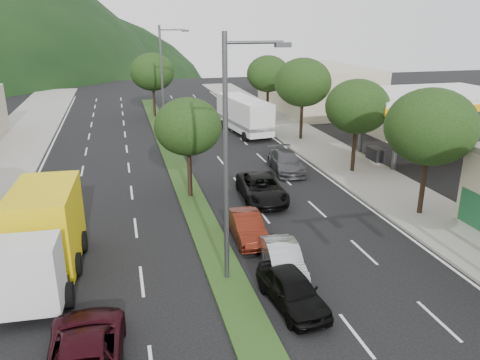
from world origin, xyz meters
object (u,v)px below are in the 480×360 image
object	(u,v)px
car_queue_a	(292,290)
motorhome	(244,115)
tree_med_far	(152,72)
streetlight_mid	(164,78)
tree_r_c	(357,107)
car_queue_c	(247,227)
tree_r_b	(431,127)
box_truck	(43,238)
suv_maroon	(85,351)
streetlight_near	(231,151)
tree_r_d	(303,82)
car_queue_b	(286,162)
sedan_silver	(283,260)
tree_med_near	(188,127)
tree_r_e	(268,74)
car_queue_d	(262,188)

from	to	relation	value
car_queue_a	motorhome	size ratio (longest dim) A/B	0.45
tree_med_far	streetlight_mid	distance (m)	11.02
tree_r_c	car_queue_c	distance (m)	13.88
tree_r_b	box_truck	distance (m)	19.72
box_truck	suv_maroon	bearing A→B (deg)	109.65
tree_r_c	streetlight_near	bearing A→B (deg)	-134.51
tree_r_c	motorhome	distance (m)	14.98
tree_r_c	motorhome	bearing A→B (deg)	107.02
tree_r_d	car_queue_a	size ratio (longest dim) A/B	1.78
streetlight_mid	car_queue_b	distance (m)	14.47
streetlight_near	box_truck	bearing A→B (deg)	162.55
tree_r_d	car_queue_b	bearing A→B (deg)	-117.86
car_queue_b	car_queue_c	distance (m)	11.49
sedan_silver	streetlight_mid	bearing A→B (deg)	101.32
car_queue_a	suv_maroon	bearing A→B (deg)	-173.32
tree_r_c	car_queue_c	xyz separation A→B (m)	(-10.17, -8.51, -4.09)
streetlight_near	tree_r_c	bearing A→B (deg)	45.49
tree_r_c	tree_med_near	world-z (taller)	tree_r_c
tree_r_e	sedan_silver	size ratio (longest dim) A/B	1.69
streetlight_mid	box_truck	world-z (taller)	streetlight_mid
tree_med_near	streetlight_mid	world-z (taller)	streetlight_mid
tree_r_c	tree_r_e	xyz separation A→B (m)	(0.00, 20.00, 0.14)
tree_r_c	tree_r_e	bearing A→B (deg)	90.00
streetlight_near	tree_r_d	bearing A→B (deg)	61.80
tree_med_far	car_queue_a	size ratio (longest dim) A/B	1.72
car_queue_d	motorhome	distance (m)	17.94
streetlight_mid	car_queue_d	size ratio (longest dim) A/B	1.88
streetlight_mid	sedan_silver	bearing A→B (deg)	-84.92
car_queue_b	car_queue_c	xyz separation A→B (m)	(-5.67, -10.00, -0.06)
tree_r_d	streetlight_mid	distance (m)	12.18
sedan_silver	motorhome	distance (m)	26.73
streetlight_mid	car_queue_a	xyz separation A→B (m)	(1.76, -27.49, -4.90)
tree_r_e	suv_maroon	distance (m)	40.37
streetlight_mid	suv_maroon	world-z (taller)	streetlight_mid
tree_r_e	motorhome	bearing A→B (deg)	-125.78
streetlight_near	box_truck	world-z (taller)	streetlight_near
tree_med_near	sedan_silver	world-z (taller)	tree_med_near
tree_r_b	tree_med_near	distance (m)	13.43
tree_r_e	car_queue_c	size ratio (longest dim) A/B	1.67
tree_r_c	car_queue_c	size ratio (longest dim) A/B	1.62
tree_med_near	tree_med_far	size ratio (longest dim) A/B	0.87
streetlight_mid	suv_maroon	xyz separation A→B (m)	(-5.65, -29.16, -4.87)
tree_r_d	car_queue_b	xyz separation A→B (m)	(-4.50, -8.51, -4.46)
streetlight_near	box_truck	xyz separation A→B (m)	(-7.57, 2.38, -3.88)
car_queue_d	tree_r_c	bearing A→B (deg)	28.49
car_queue_b	box_truck	xyz separation A→B (m)	(-14.87, -11.11, 0.99)
tree_r_c	tree_r_d	size ratio (longest dim) A/B	0.90
tree_med_far	tree_r_d	bearing A→B (deg)	-49.40
suv_maroon	car_queue_a	distance (m)	7.59
tree_r_b	streetlight_near	world-z (taller)	streetlight_near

